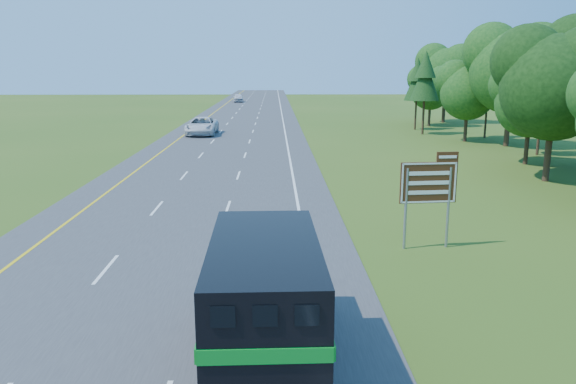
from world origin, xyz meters
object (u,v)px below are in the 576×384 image
(white_suv, at_px, (202,126))
(far_car, at_px, (238,98))
(horse_truck, at_px, (265,299))
(exit_sign, at_px, (429,186))

(white_suv, height_order, far_car, white_suv)
(horse_truck, xyz_separation_m, far_car, (-7.36, 108.94, -0.93))
(exit_sign, bearing_deg, far_car, 92.89)
(exit_sign, bearing_deg, white_suv, 104.45)
(far_car, distance_m, exit_sign, 100.57)
(horse_truck, bearing_deg, far_car, 92.78)
(white_suv, bearing_deg, far_car, 89.68)
(horse_truck, relative_size, far_car, 1.49)
(far_car, xyz_separation_m, exit_sign, (13.73, -99.62, 1.62))
(white_suv, height_order, exit_sign, exit_sign)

